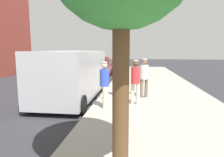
{
  "coord_description": "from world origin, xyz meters",
  "views": [
    {
      "loc": [
        2.62,
        -8.47,
        2.19
      ],
      "look_at": [
        1.65,
        -0.69,
        1.05
      ],
      "focal_mm": 31.43,
      "sensor_mm": 36.0,
      "label": 1
    }
  ],
  "objects_px": {
    "parking_meter_near": "(105,75)",
    "pedestrian_in_blue": "(104,82)",
    "pedestrian_in_white": "(144,75)",
    "parking_meter_far": "(116,66)",
    "pedestrian_in_red": "(135,79)",
    "parked_van": "(73,74)",
    "parked_sedan_ahead": "(98,68)",
    "pedestrian_in_orange": "(120,76)"
  },
  "relations": [
    {
      "from": "pedestrian_in_blue",
      "to": "parked_van",
      "type": "relative_size",
      "value": 0.31
    },
    {
      "from": "parking_meter_near",
      "to": "pedestrian_in_red",
      "type": "distance_m",
      "value": 1.33
    },
    {
      "from": "pedestrian_in_red",
      "to": "parked_van",
      "type": "height_order",
      "value": "parked_van"
    },
    {
      "from": "parking_meter_near",
      "to": "pedestrian_in_blue",
      "type": "height_order",
      "value": "pedestrian_in_blue"
    },
    {
      "from": "pedestrian_in_red",
      "to": "parked_sedan_ahead",
      "type": "distance_m",
      "value": 8.59
    },
    {
      "from": "pedestrian_in_white",
      "to": "parking_meter_far",
      "type": "bearing_deg",
      "value": 112.66
    },
    {
      "from": "pedestrian_in_red",
      "to": "pedestrian_in_white",
      "type": "bearing_deg",
      "value": 72.13
    },
    {
      "from": "parked_van",
      "to": "pedestrian_in_white",
      "type": "bearing_deg",
      "value": 1.76
    },
    {
      "from": "parking_meter_far",
      "to": "pedestrian_in_red",
      "type": "distance_m",
      "value": 5.16
    },
    {
      "from": "pedestrian_in_blue",
      "to": "pedestrian_in_white",
      "type": "relative_size",
      "value": 0.98
    },
    {
      "from": "parking_meter_far",
      "to": "pedestrian_in_white",
      "type": "xyz_separation_m",
      "value": [
        1.61,
        -3.87,
        -0.07
      ]
    },
    {
      "from": "pedestrian_in_blue",
      "to": "pedestrian_in_red",
      "type": "height_order",
      "value": "pedestrian_in_red"
    },
    {
      "from": "parking_meter_far",
      "to": "pedestrian_in_white",
      "type": "bearing_deg",
      "value": -67.34
    },
    {
      "from": "pedestrian_in_orange",
      "to": "parked_van",
      "type": "xyz_separation_m",
      "value": [
        -2.09,
        -0.03,
        0.08
      ]
    },
    {
      "from": "pedestrian_in_red",
      "to": "pedestrian_in_orange",
      "type": "bearing_deg",
      "value": 121.34
    },
    {
      "from": "parking_meter_far",
      "to": "pedestrian_in_blue",
      "type": "height_order",
      "value": "pedestrian_in_blue"
    },
    {
      "from": "parking_meter_near",
      "to": "pedestrian_in_red",
      "type": "relative_size",
      "value": 0.91
    },
    {
      "from": "parking_meter_near",
      "to": "parked_sedan_ahead",
      "type": "bearing_deg",
      "value": 103.11
    },
    {
      "from": "pedestrian_in_red",
      "to": "parked_van",
      "type": "distance_m",
      "value": 2.94
    },
    {
      "from": "pedestrian_in_white",
      "to": "parked_van",
      "type": "xyz_separation_m",
      "value": [
        -3.11,
        -0.1,
        0.04
      ]
    },
    {
      "from": "parking_meter_far",
      "to": "parked_van",
      "type": "bearing_deg",
      "value": -110.74
    },
    {
      "from": "parking_meter_near",
      "to": "parked_sedan_ahead",
      "type": "distance_m",
      "value": 7.78
    },
    {
      "from": "pedestrian_in_white",
      "to": "parked_sedan_ahead",
      "type": "height_order",
      "value": "pedestrian_in_white"
    },
    {
      "from": "pedestrian_in_orange",
      "to": "pedestrian_in_blue",
      "type": "distance_m",
      "value": 1.73
    },
    {
      "from": "pedestrian_in_white",
      "to": "pedestrian_in_red",
      "type": "distance_m",
      "value": 1.2
    },
    {
      "from": "parking_meter_far",
      "to": "pedestrian_in_white",
      "type": "height_order",
      "value": "pedestrian_in_white"
    },
    {
      "from": "pedestrian_in_orange",
      "to": "pedestrian_in_blue",
      "type": "relative_size",
      "value": 1.0
    },
    {
      "from": "parked_van",
      "to": "parking_meter_near",
      "type": "bearing_deg",
      "value": -21.1
    },
    {
      "from": "pedestrian_in_blue",
      "to": "parked_van",
      "type": "bearing_deg",
      "value": 135.3
    },
    {
      "from": "parked_van",
      "to": "parked_sedan_ahead",
      "type": "xyz_separation_m",
      "value": [
        -0.26,
        6.99,
        -0.41
      ]
    },
    {
      "from": "pedestrian_in_white",
      "to": "parked_sedan_ahead",
      "type": "bearing_deg",
      "value": 116.1
    },
    {
      "from": "parked_sedan_ahead",
      "to": "parking_meter_far",
      "type": "bearing_deg",
      "value": -59.79
    },
    {
      "from": "pedestrian_in_white",
      "to": "parked_sedan_ahead",
      "type": "distance_m",
      "value": 7.68
    },
    {
      "from": "pedestrian_in_red",
      "to": "parked_van",
      "type": "xyz_separation_m",
      "value": [
        -2.74,
        1.05,
        0.05
      ]
    },
    {
      "from": "parking_meter_near",
      "to": "parked_sedan_ahead",
      "type": "relative_size",
      "value": 0.34
    },
    {
      "from": "parking_meter_far",
      "to": "pedestrian_in_blue",
      "type": "relative_size",
      "value": 0.93
    },
    {
      "from": "parking_meter_near",
      "to": "parked_sedan_ahead",
      "type": "height_order",
      "value": "parking_meter_near"
    },
    {
      "from": "parking_meter_near",
      "to": "pedestrian_in_blue",
      "type": "xyz_separation_m",
      "value": [
        0.17,
        -1.07,
        -0.1
      ]
    },
    {
      "from": "pedestrian_in_orange",
      "to": "parked_sedan_ahead",
      "type": "bearing_deg",
      "value": 108.67
    },
    {
      "from": "parking_meter_near",
      "to": "pedestrian_in_blue",
      "type": "distance_m",
      "value": 1.09
    },
    {
      "from": "pedestrian_in_orange",
      "to": "parked_sedan_ahead",
      "type": "height_order",
      "value": "pedestrian_in_orange"
    },
    {
      "from": "pedestrian_in_blue",
      "to": "parked_sedan_ahead",
      "type": "bearing_deg",
      "value": 102.58
    }
  ]
}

